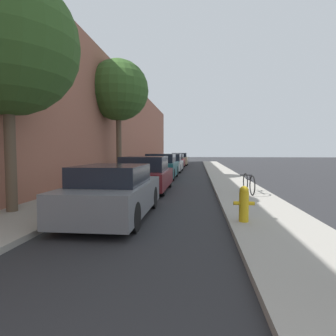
{
  "coord_description": "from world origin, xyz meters",
  "views": [
    {
      "loc": [
        1.22,
        0.44,
        1.66
      ],
      "look_at": [
        0.12,
        10.75,
        1.03
      ],
      "focal_mm": 30.03,
      "sensor_mm": 36.0,
      "label": 1
    }
  ],
  "objects_px": {
    "parked_car_white": "(171,163)",
    "fire_hydrant": "(244,203)",
    "parked_car_red": "(175,161)",
    "street_tree_near": "(7,44)",
    "street_tree_far": "(118,91)",
    "parked_car_grey": "(114,193)",
    "parked_car_teal": "(161,167)",
    "parked_car_champagne": "(180,159)",
    "bicycle": "(249,183)",
    "parked_car_maroon": "(145,175)"
  },
  "relations": [
    {
      "from": "parked_car_grey",
      "to": "parked_car_red",
      "type": "xyz_separation_m",
      "value": [
        -0.14,
        20.53,
        0.03
      ]
    },
    {
      "from": "parked_car_teal",
      "to": "bicycle",
      "type": "bearing_deg",
      "value": -57.39
    },
    {
      "from": "parked_car_maroon",
      "to": "bicycle",
      "type": "relative_size",
      "value": 2.33
    },
    {
      "from": "parked_car_champagne",
      "to": "fire_hydrant",
      "type": "distance_m",
      "value": 26.41
    },
    {
      "from": "parked_car_maroon",
      "to": "street_tree_near",
      "type": "xyz_separation_m",
      "value": [
        -2.56,
        -4.73,
        3.61
      ]
    },
    {
      "from": "parked_car_champagne",
      "to": "bicycle",
      "type": "height_order",
      "value": "parked_car_champagne"
    },
    {
      "from": "parked_car_grey",
      "to": "parked_car_maroon",
      "type": "xyz_separation_m",
      "value": [
        -0.09,
        4.65,
        0.05
      ]
    },
    {
      "from": "parked_car_grey",
      "to": "bicycle",
      "type": "relative_size",
      "value": 2.29
    },
    {
      "from": "parked_car_white",
      "to": "parked_car_red",
      "type": "distance_m",
      "value": 5.13
    },
    {
      "from": "parked_car_maroon",
      "to": "bicycle",
      "type": "distance_m",
      "value": 4.11
    },
    {
      "from": "street_tree_near",
      "to": "bicycle",
      "type": "bearing_deg",
      "value": 29.72
    },
    {
      "from": "bicycle",
      "to": "fire_hydrant",
      "type": "bearing_deg",
      "value": -104.95
    },
    {
      "from": "bicycle",
      "to": "parked_car_white",
      "type": "bearing_deg",
      "value": 104.97
    },
    {
      "from": "parked_car_red",
      "to": "parked_car_maroon",
      "type": "bearing_deg",
      "value": -89.81
    },
    {
      "from": "street_tree_near",
      "to": "parked_car_white",
      "type": "bearing_deg",
      "value": 80.55
    },
    {
      "from": "street_tree_near",
      "to": "street_tree_far",
      "type": "bearing_deg",
      "value": 87.45
    },
    {
      "from": "parked_car_grey",
      "to": "street_tree_near",
      "type": "height_order",
      "value": "street_tree_near"
    },
    {
      "from": "parked_car_grey",
      "to": "parked_car_red",
      "type": "height_order",
      "value": "parked_car_red"
    },
    {
      "from": "parked_car_grey",
      "to": "parked_car_maroon",
      "type": "bearing_deg",
      "value": 91.07
    },
    {
      "from": "parked_car_red",
      "to": "street_tree_far",
      "type": "distance_m",
      "value": 13.04
    },
    {
      "from": "parked_car_grey",
      "to": "parked_car_white",
      "type": "xyz_separation_m",
      "value": [
        -0.07,
        15.41,
        0.05
      ]
    },
    {
      "from": "parked_car_teal",
      "to": "street_tree_far",
      "type": "relative_size",
      "value": 0.64
    },
    {
      "from": "parked_car_grey",
      "to": "fire_hydrant",
      "type": "relative_size",
      "value": 5.01
    },
    {
      "from": "parked_car_red",
      "to": "parked_car_white",
      "type": "bearing_deg",
      "value": -89.27
    },
    {
      "from": "parked_car_champagne",
      "to": "street_tree_far",
      "type": "distance_m",
      "value": 17.96
    },
    {
      "from": "parked_car_champagne",
      "to": "fire_hydrant",
      "type": "bearing_deg",
      "value": -83.2
    },
    {
      "from": "parked_car_grey",
      "to": "parked_car_champagne",
      "type": "height_order",
      "value": "parked_car_champagne"
    },
    {
      "from": "parked_car_red",
      "to": "parked_car_champagne",
      "type": "bearing_deg",
      "value": 89.1
    },
    {
      "from": "parked_car_maroon",
      "to": "fire_hydrant",
      "type": "distance_m",
      "value": 6.06
    },
    {
      "from": "parked_car_maroon",
      "to": "parked_car_champagne",
      "type": "xyz_separation_m",
      "value": [
        0.03,
        21.06,
        -0.0
      ]
    },
    {
      "from": "parked_car_grey",
      "to": "parked_car_red",
      "type": "relative_size",
      "value": 0.91
    },
    {
      "from": "parked_car_champagne",
      "to": "fire_hydrant",
      "type": "xyz_separation_m",
      "value": [
        3.13,
        -26.23,
        -0.16
      ]
    },
    {
      "from": "parked_car_red",
      "to": "street_tree_near",
      "type": "distance_m",
      "value": 21.08
    },
    {
      "from": "parked_car_grey",
      "to": "parked_car_teal",
      "type": "height_order",
      "value": "parked_car_teal"
    },
    {
      "from": "parked_car_teal",
      "to": "street_tree_near",
      "type": "xyz_separation_m",
      "value": [
        -2.54,
        -10.0,
        3.58
      ]
    },
    {
      "from": "parked_car_maroon",
      "to": "bicycle",
      "type": "xyz_separation_m",
      "value": [
        3.99,
        -0.99,
        -0.2
      ]
    },
    {
      "from": "parked_car_red",
      "to": "street_tree_far",
      "type": "xyz_separation_m",
      "value": [
        -2.13,
        -12.14,
        4.28
      ]
    },
    {
      "from": "street_tree_near",
      "to": "fire_hydrant",
      "type": "relative_size",
      "value": 7.62
    },
    {
      "from": "parked_car_maroon",
      "to": "parked_car_teal",
      "type": "relative_size",
      "value": 0.97
    },
    {
      "from": "parked_car_champagne",
      "to": "parked_car_grey",
      "type": "bearing_deg",
      "value": -89.87
    },
    {
      "from": "parked_car_teal",
      "to": "fire_hydrant",
      "type": "bearing_deg",
      "value": -73.09
    },
    {
      "from": "parked_car_red",
      "to": "bicycle",
      "type": "relative_size",
      "value": 2.51
    },
    {
      "from": "parked_car_red",
      "to": "bicycle",
      "type": "distance_m",
      "value": 17.35
    },
    {
      "from": "parked_car_maroon",
      "to": "street_tree_far",
      "type": "xyz_separation_m",
      "value": [
        -2.19,
        3.75,
        4.25
      ]
    },
    {
      "from": "parked_car_white",
      "to": "fire_hydrant",
      "type": "distance_m",
      "value": 16.24
    },
    {
      "from": "fire_hydrant",
      "to": "parked_car_red",
      "type": "bearing_deg",
      "value": 98.66
    },
    {
      "from": "parked_car_maroon",
      "to": "street_tree_near",
      "type": "height_order",
      "value": "street_tree_near"
    },
    {
      "from": "parked_car_teal",
      "to": "parked_car_red",
      "type": "height_order",
      "value": "parked_car_teal"
    },
    {
      "from": "fire_hydrant",
      "to": "parked_car_maroon",
      "type": "bearing_deg",
      "value": 121.39
    },
    {
      "from": "parked_car_white",
      "to": "street_tree_far",
      "type": "distance_m",
      "value": 8.49
    }
  ]
}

